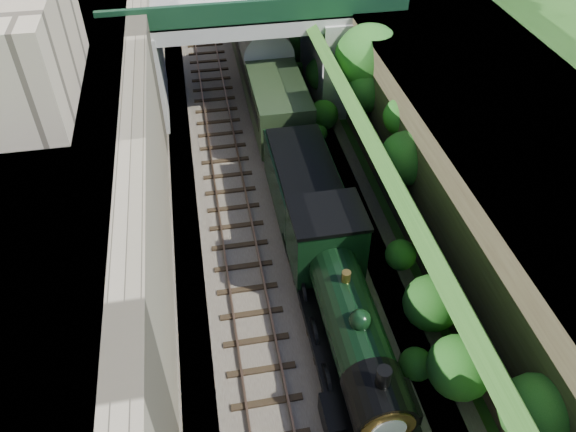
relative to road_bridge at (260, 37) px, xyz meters
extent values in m
cube|color=#473F38|center=(-0.94, -4.00, -3.98)|extent=(10.00, 90.00, 0.20)
cube|color=#756B56|center=(-6.44, -4.00, -0.58)|extent=(1.00, 90.00, 7.00)
cube|color=#262628|center=(-9.94, -4.00, -0.58)|extent=(6.00, 90.00, 7.00)
cube|color=#262628|center=(8.56, -4.00, -0.95)|extent=(8.00, 90.00, 6.25)
cube|color=#1E4714|center=(4.06, -4.00, -1.38)|extent=(4.02, 90.00, 6.36)
sphere|color=#194C14|center=(4.29, -24.12, -0.80)|extent=(2.16, 2.16, 2.16)
sphere|color=#194C14|center=(3.40, -21.53, -2.24)|extent=(2.19, 2.19, 2.19)
sphere|color=#194C14|center=(3.45, -18.85, -2.16)|extent=(2.11, 2.11, 2.11)
sphere|color=#194C14|center=(3.28, -16.05, -2.44)|extent=(1.28, 1.28, 1.28)
sphere|color=#194C14|center=(4.53, -12.40, -0.41)|extent=(2.40, 2.40, 2.40)
sphere|color=#194C14|center=(4.99, -10.28, 0.34)|extent=(1.80, 1.80, 1.80)
sphere|color=#194C14|center=(4.55, -6.53, -0.38)|extent=(2.24, 2.24, 2.24)
sphere|color=#194C14|center=(2.90, -4.14, -3.05)|extent=(1.71, 1.71, 1.71)
sphere|color=#194C14|center=(3.51, -1.15, -2.06)|extent=(2.06, 2.06, 2.06)
sphere|color=#194C14|center=(3.80, 2.70, -1.59)|extent=(1.22, 1.22, 1.22)
sphere|color=#194C14|center=(2.86, 4.33, -3.12)|extent=(2.10, 2.10, 2.10)
sphere|color=#194C14|center=(2.91, 10.22, -3.04)|extent=(1.24, 1.24, 1.24)
cube|color=black|center=(-2.94, -4.00, -3.84)|extent=(2.50, 90.00, 0.07)
cube|color=brown|center=(-3.66, -4.00, -3.75)|extent=(0.08, 90.00, 0.14)
cube|color=brown|center=(-2.23, -4.00, -3.75)|extent=(0.08, 90.00, 0.14)
cube|color=black|center=(0.26, -4.00, -3.84)|extent=(2.50, 90.00, 0.07)
cube|color=brown|center=(-0.46, -4.00, -3.75)|extent=(0.08, 90.00, 0.14)
cube|color=brown|center=(0.97, -4.00, -3.75)|extent=(0.08, 90.00, 0.14)
cube|color=gray|center=(-0.44, 0.00, 1.62)|extent=(16.00, 6.00, 0.90)
cube|color=#153A22|center=(-0.44, -2.85, 2.57)|extent=(16.00, 0.30, 1.20)
cube|color=gray|center=(-6.44, 0.00, -1.23)|extent=(1.40, 6.40, 5.70)
cube|color=gray|center=(4.26, 0.00, -1.23)|extent=(2.40, 6.40, 5.70)
cube|color=gray|center=(-10.44, -10.00, 4.92)|extent=(4.00, 8.00, 4.00)
cylinder|color=black|center=(4.86, -5.33, -1.88)|extent=(0.30, 0.30, 4.40)
sphere|color=#194C14|center=(4.86, -5.33, 0.72)|extent=(3.60, 3.60, 3.60)
sphere|color=#194C14|center=(5.36, -4.53, 0.12)|extent=(2.40, 2.40, 2.40)
cube|color=black|center=(0.26, -19.38, -3.58)|extent=(2.40, 8.40, 0.60)
cube|color=black|center=(0.26, -18.38, -3.03)|extent=(2.70, 10.00, 0.35)
cylinder|color=black|center=(0.26, -19.18, -1.73)|extent=(1.90, 5.60, 1.90)
cylinder|color=black|center=(0.26, -22.48, -1.73)|extent=(1.96, 1.80, 1.96)
cylinder|color=white|center=(0.26, -23.46, -1.73)|extent=(1.10, 0.05, 1.10)
cylinder|color=black|center=(0.26, -22.48, -0.53)|extent=(0.44, 0.44, 0.90)
sphere|color=black|center=(0.26, -20.18, -0.73)|extent=(0.76, 0.76, 0.76)
cylinder|color=#A57F33|center=(0.26, -18.38, -0.63)|extent=(0.32, 0.32, 0.50)
cube|color=black|center=(0.26, -15.58, -1.58)|extent=(2.75, 2.40, 2.80)
cube|color=black|center=(0.26, -15.58, -0.13)|extent=(2.85, 2.50, 0.15)
cube|color=black|center=(-0.99, -21.98, -3.23)|extent=(0.60, 1.40, 0.90)
cube|color=black|center=(1.51, -21.98, -3.23)|extent=(0.60, 1.40, 0.90)
cube|color=black|center=(0.26, -11.18, -3.63)|extent=(2.30, 6.00, 0.50)
cube|color=black|center=(0.26, -11.18, -3.38)|extent=(2.60, 6.00, 0.50)
cube|color=black|center=(0.26, -11.18, -2.18)|extent=(2.70, 6.00, 2.40)
cube|color=black|center=(0.26, -11.18, -0.93)|extent=(2.50, 5.60, 0.20)
cube|color=black|center=(0.26, 1.42, -3.68)|extent=(2.30, 17.00, 0.40)
cube|color=black|center=(0.26, 1.42, -3.43)|extent=(2.50, 17.00, 0.50)
cube|color=black|center=(0.26, 1.42, -1.93)|extent=(2.80, 18.00, 2.70)
cube|color=slate|center=(0.26, 1.42, -0.43)|extent=(2.90, 18.00, 0.50)
camera|label=1|loc=(-4.08, -30.79, 13.77)|focal=35.00mm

